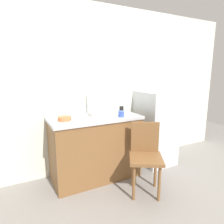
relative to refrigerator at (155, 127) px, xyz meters
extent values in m
plane|color=gray|center=(-0.70, -0.65, -0.61)|extent=(8.00, 8.00, 0.00)
cube|color=silver|center=(-0.70, 0.35, 0.64)|extent=(4.80, 0.10, 2.50)
cube|color=brown|center=(-1.09, 0.00, -0.17)|extent=(1.22, 0.60, 0.87)
cube|color=#B7B7BC|center=(-1.09, 0.00, 0.28)|extent=(1.26, 0.64, 0.04)
cylinder|color=#B7B7BC|center=(-1.10, 0.25, 0.45)|extent=(0.02, 0.02, 0.29)
cube|color=silver|center=(0.00, 0.00, 0.00)|extent=(0.53, 0.60, 1.21)
cylinder|color=brown|center=(-0.90, -0.73, -0.38)|extent=(0.04, 0.04, 0.45)
cylinder|color=brown|center=(-0.64, -0.88, -0.38)|extent=(0.04, 0.04, 0.45)
cylinder|color=brown|center=(-0.74, -0.47, -0.38)|extent=(0.04, 0.04, 0.45)
cylinder|color=brown|center=(-0.49, -0.62, -0.38)|extent=(0.04, 0.04, 0.45)
cube|color=brown|center=(-0.69, -0.67, -0.14)|extent=(0.55, 0.55, 0.04)
cube|color=brown|center=(-0.60, -0.51, 0.08)|extent=(0.32, 0.21, 0.40)
cube|color=white|center=(-1.01, 0.03, 0.33)|extent=(0.28, 0.20, 0.05)
cylinder|color=#C67042|center=(-1.52, -0.03, 0.33)|extent=(0.17, 0.17, 0.05)
cylinder|color=blue|center=(-0.76, -0.18, 0.34)|extent=(0.08, 0.08, 0.08)
cylinder|color=black|center=(-0.57, 0.16, 0.34)|extent=(0.07, 0.07, 0.08)
camera|label=1|loc=(-2.11, -2.50, 0.92)|focal=31.54mm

